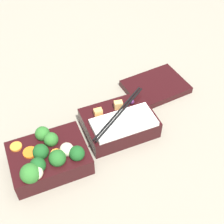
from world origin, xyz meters
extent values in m
plane|color=gray|center=(0.00, 0.00, 0.00)|extent=(3.00, 3.00, 0.00)
cube|color=black|center=(-0.11, -0.02, 0.02)|extent=(0.18, 0.13, 0.05)
sphere|color=#19511E|center=(-0.05, -0.05, 0.06)|extent=(0.04, 0.04, 0.04)
sphere|color=#19511E|center=(-0.13, -0.05, 0.06)|extent=(0.04, 0.04, 0.04)
sphere|color=#19511E|center=(-0.12, -0.02, 0.06)|extent=(0.04, 0.04, 0.04)
sphere|color=#2D7028|center=(-0.09, 0.01, 0.06)|extent=(0.03, 0.03, 0.03)
sphere|color=#2D7028|center=(-0.10, 0.03, 0.06)|extent=(0.04, 0.04, 0.04)
sphere|color=#236023|center=(-0.09, -0.05, 0.06)|extent=(0.04, 0.04, 0.04)
sphere|color=#2D7028|center=(-0.15, -0.07, 0.06)|extent=(0.04, 0.04, 0.04)
cylinder|color=orange|center=(-0.17, 0.02, 0.05)|extent=(0.04, 0.04, 0.01)
cylinder|color=orange|center=(-0.09, -0.03, 0.05)|extent=(0.03, 0.03, 0.01)
cylinder|color=orange|center=(-0.14, -0.01, 0.05)|extent=(0.04, 0.04, 0.01)
sphere|color=beige|center=(-0.14, -0.07, 0.06)|extent=(0.03, 0.03, 0.03)
sphere|color=beige|center=(-0.06, -0.03, 0.06)|extent=(0.03, 0.03, 0.03)
cube|color=black|center=(0.09, 0.02, 0.02)|extent=(0.18, 0.13, 0.05)
cube|color=white|center=(0.09, -0.01, 0.06)|extent=(0.16, 0.08, 0.01)
cube|color=#F4A356|center=(0.04, 0.04, 0.06)|extent=(0.02, 0.02, 0.02)
cube|color=#EAB266|center=(0.10, 0.05, 0.06)|extent=(0.02, 0.02, 0.02)
sphere|color=#4C1E4C|center=(0.14, 0.05, 0.06)|extent=(0.01, 0.01, 0.01)
cylinder|color=black|center=(0.09, 0.02, 0.06)|extent=(0.18, 0.12, 0.01)
cylinder|color=black|center=(0.09, 0.02, 0.06)|extent=(0.18, 0.12, 0.01)
cube|color=black|center=(0.25, 0.12, 0.01)|extent=(0.18, 0.14, 0.02)
camera|label=1|loc=(-0.13, -0.46, 0.63)|focal=50.00mm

